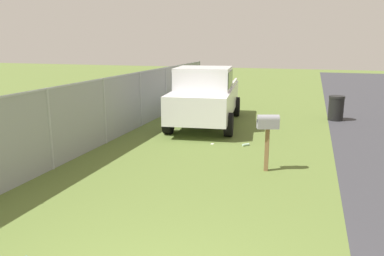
{
  "coord_description": "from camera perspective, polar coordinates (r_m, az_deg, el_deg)",
  "views": [
    {
      "loc": [
        -3.0,
        -1.43,
        2.95
      ],
      "look_at": [
        4.09,
        0.81,
        1.24
      ],
      "focal_mm": 35.51,
      "sensor_mm": 36.0,
      "label": 1
    }
  ],
  "objects": [
    {
      "name": "fence_section",
      "position": [
        12.37,
        -10.17,
        3.79
      ],
      "size": [
        17.19,
        0.07,
        1.92
      ],
      "color": "#9EA3A8",
      "rests_on": "ground"
    },
    {
      "name": "pickup_truck",
      "position": [
        13.52,
        2.02,
        5.07
      ],
      "size": [
        5.42,
        2.72,
        2.09
      ],
      "rotation": [
        0.0,
        0.0,
        3.27
      ],
      "color": "silver",
      "rests_on": "ground"
    },
    {
      "name": "litter_bottle_midfield_a",
      "position": [
        11.06,
        8.07,
        -2.49
      ],
      "size": [
        0.21,
        0.2,
        0.07
      ],
      "primitive_type": "cylinder",
      "rotation": [
        0.0,
        1.57,
        5.51
      ],
      "color": "#B2D8BF",
      "rests_on": "ground"
    },
    {
      "name": "litter_wrapper_by_mailbox",
      "position": [
        11.18,
        3.06,
        -2.38
      ],
      "size": [
        0.13,
        0.1,
        0.01
      ],
      "primitive_type": "cube",
      "rotation": [
        0.0,
        0.0,
        6.17
      ],
      "color": "silver",
      "rests_on": "ground"
    },
    {
      "name": "mailbox",
      "position": [
        8.79,
        11.32,
        0.26
      ],
      "size": [
        0.34,
        0.53,
        1.33
      ],
      "rotation": [
        0.0,
        0.0,
        0.31
      ],
      "color": "brown",
      "rests_on": "ground"
    },
    {
      "name": "trash_bin",
      "position": [
        15.41,
        20.82,
        2.81
      ],
      "size": [
        0.58,
        0.58,
        0.93
      ],
      "color": "black",
      "rests_on": "ground"
    }
  ]
}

